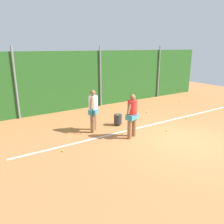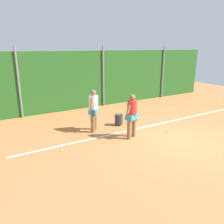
# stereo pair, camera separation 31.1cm
# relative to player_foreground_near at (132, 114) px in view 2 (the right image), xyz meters

# --- Properties ---
(ground_plane) EXTENTS (25.11, 25.11, 0.00)m
(ground_plane) POSITION_rel_player_foreground_near_xyz_m (1.45, 0.56, -0.96)
(ground_plane) COLOR #C67542
(hedge_fence_backdrop) EXTENTS (16.04, 0.25, 3.20)m
(hedge_fence_backdrop) POSITION_rel_player_foreground_near_xyz_m (1.45, 5.08, 0.64)
(hedge_fence_backdrop) COLOR #286023
(hedge_fence_backdrop) RESTS_ON ground_plane
(fence_post_left) EXTENTS (0.10, 0.10, 3.47)m
(fence_post_left) POSITION_rel_player_foreground_near_xyz_m (-3.18, 4.90, 0.77)
(fence_post_left) COLOR gray
(fence_post_left) RESTS_ON ground_plane
(fence_post_center) EXTENTS (0.10, 0.10, 3.47)m
(fence_post_center) POSITION_rel_player_foreground_near_xyz_m (1.45, 4.90, 0.77)
(fence_post_center) COLOR gray
(fence_post_center) RESTS_ON ground_plane
(fence_post_right) EXTENTS (0.10, 0.10, 3.47)m
(fence_post_right) POSITION_rel_player_foreground_near_xyz_m (6.08, 4.90, 0.77)
(fence_post_right) COLOR gray
(fence_post_right) RESTS_ON ground_plane
(court_baseline_paint) EXTENTS (11.72, 0.10, 0.01)m
(court_baseline_paint) POSITION_rel_player_foreground_near_xyz_m (1.45, 0.66, -0.95)
(court_baseline_paint) COLOR white
(court_baseline_paint) RESTS_ON ground_plane
(player_foreground_near) EXTENTS (0.73, 0.45, 1.71)m
(player_foreground_near) POSITION_rel_player_foreground_near_xyz_m (0.00, 0.00, 0.00)
(player_foreground_near) COLOR #8C603D
(player_foreground_near) RESTS_ON ground_plane
(player_midcourt) EXTENTS (0.57, 0.66, 1.75)m
(player_midcourt) POSITION_rel_player_foreground_near_xyz_m (-0.93, 1.39, 0.02)
(player_midcourt) COLOR #8C603D
(player_midcourt) RESTS_ON ground_plane
(ball_hopper) EXTENTS (0.36, 0.36, 0.51)m
(ball_hopper) POSITION_rel_player_foreground_near_xyz_m (0.34, 1.46, -0.67)
(ball_hopper) COLOR #2D2D33
(ball_hopper) RESTS_ON ground_plane
(tennis_ball_0) EXTENTS (0.07, 0.07, 0.07)m
(tennis_ball_0) POSITION_rel_player_foreground_near_xyz_m (1.66, -0.29, -0.93)
(tennis_ball_0) COLOR #CCDB33
(tennis_ball_0) RESTS_ON ground_plane
(tennis_ball_1) EXTENTS (0.07, 0.07, 0.07)m
(tennis_ball_1) POSITION_rel_player_foreground_near_xyz_m (-2.72, 0.24, -0.93)
(tennis_ball_1) COLOR #CCDB33
(tennis_ball_1) RESTS_ON ground_plane
(tennis_ball_2) EXTENTS (0.07, 0.07, 0.07)m
(tennis_ball_2) POSITION_rel_player_foreground_near_xyz_m (5.23, 2.88, -0.93)
(tennis_ball_2) COLOR #CCDB33
(tennis_ball_2) RESTS_ON ground_plane
(tennis_ball_3) EXTENTS (0.07, 0.07, 0.07)m
(tennis_ball_3) POSITION_rel_player_foreground_near_xyz_m (2.80, 2.28, -0.93)
(tennis_ball_3) COLOR #CCDB33
(tennis_ball_3) RESTS_ON ground_plane
(tennis_ball_4) EXTENTS (0.07, 0.07, 0.07)m
(tennis_ball_4) POSITION_rel_player_foreground_near_xyz_m (3.72, 0.39, -0.93)
(tennis_ball_4) COLOR #CCDB33
(tennis_ball_4) RESTS_ON ground_plane
(tennis_ball_5) EXTENTS (0.07, 0.07, 0.07)m
(tennis_ball_5) POSITION_rel_player_foreground_near_xyz_m (6.26, 3.05, -0.93)
(tennis_ball_5) COLOR #CCDB33
(tennis_ball_5) RESTS_ON ground_plane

